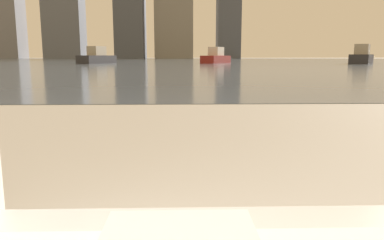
% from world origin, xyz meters
% --- Properties ---
extents(harbor_water, '(180.00, 110.00, 0.01)m').
position_xyz_m(harbor_water, '(0.00, 62.00, 0.01)').
color(harbor_water, slate).
rests_on(harbor_water, ground_plane).
extents(harbor_boat_0, '(4.70, 5.89, 2.14)m').
position_xyz_m(harbor_boat_0, '(20.16, 42.10, 0.76)').
color(harbor_boat_0, '#2D2D33').
rests_on(harbor_boat_0, harbor_water).
extents(harbor_boat_2, '(3.96, 5.17, 1.87)m').
position_xyz_m(harbor_boat_2, '(4.00, 44.52, 0.67)').
color(harbor_boat_2, maroon).
rests_on(harbor_boat_2, harbor_water).
extents(harbor_boat_3, '(3.71, 5.35, 1.91)m').
position_xyz_m(harbor_boat_3, '(-9.54, 42.94, 0.68)').
color(harbor_boat_3, '#2D2D33').
rests_on(harbor_boat_3, harbor_water).
extents(harbor_boat_4, '(2.23, 4.36, 1.56)m').
position_xyz_m(harbor_boat_4, '(-15.11, 69.99, 0.56)').
color(harbor_boat_4, '#2D2D33').
rests_on(harbor_boat_4, harbor_water).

